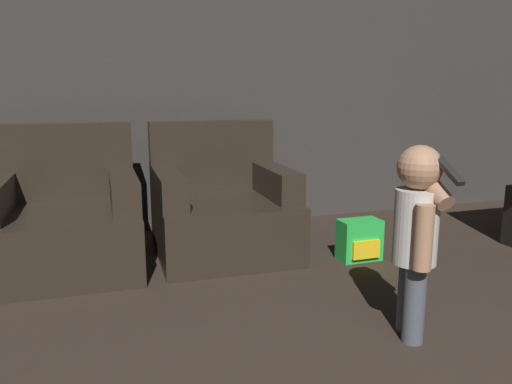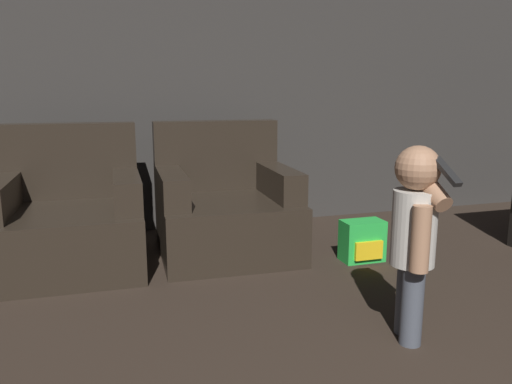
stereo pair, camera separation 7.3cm
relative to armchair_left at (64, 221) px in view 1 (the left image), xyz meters
name	(u,v)px [view 1 (the left image)]	position (x,y,z in m)	size (l,w,h in m)	color
wall_back	(192,63)	(0.97, 0.71, 1.00)	(8.40, 0.05, 2.60)	#33302D
armchair_left	(64,221)	(0.00, 0.00, 0.00)	(0.90, 0.90, 0.88)	black
armchair_right	(222,209)	(1.01, 0.00, 0.00)	(0.91, 0.91, 0.88)	black
person_toddler	(417,227)	(1.49, -1.47, 0.21)	(0.19, 0.34, 0.87)	#474C56
toy_backpack	(360,240)	(1.81, -0.46, -0.17)	(0.27, 0.18, 0.27)	green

